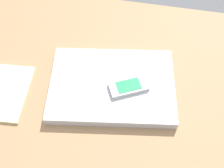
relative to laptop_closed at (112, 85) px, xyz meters
The scene contains 4 objects.
desk_surface 5.08cm from the laptop_closed, 137.50° to the right, with size 120.00×80.00×3.00cm, color #9E7751.
laptop_closed is the anchor object (origin of this frame).
cell_phone_on_laptop 5.12cm from the laptop_closed, ahead, with size 11.39×8.95×1.28cm.
notepad 30.96cm from the laptop_closed, 166.46° to the right, with size 15.00×18.21×0.80cm, color #F2EDB2.
Camera 1 is at (11.38, -40.45, 70.62)cm, focal length 45.91 mm.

